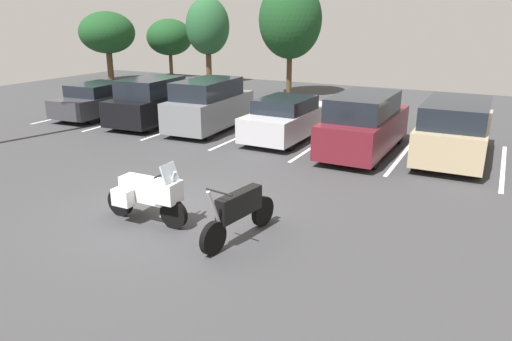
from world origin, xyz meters
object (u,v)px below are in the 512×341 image
Objects in this scene: car_grey at (209,105)px; car_maroon at (364,124)px; car_silver at (288,118)px; car_charcoal at (102,100)px; car_black at (153,102)px; car_tan at (455,130)px; motorcycle_second at (239,212)px; motorcycle_touring at (148,194)px.

car_grey reaches higher than car_maroon.
car_charcoal is at bearing -179.59° from car_silver.
car_black is at bearing -3.94° from car_charcoal.
car_grey reaches higher than car_black.
car_charcoal is at bearing 178.68° from car_grey.
car_black reaches higher than car_tan.
car_tan is at bearing 68.45° from motorcycle_second.
car_silver is at bearing 179.43° from car_tan.
car_grey is 0.95× the size of car_silver.
car_maroon is at bearing -3.95° from car_grey.
car_silver is 5.63m from car_tan.
motorcycle_second is 8.39m from car_silver.
car_maroon is at bearing -167.97° from car_tan.
car_maroon is (2.95, -0.62, 0.21)m from car_silver.
car_tan reaches higher than motorcycle_touring.
motorcycle_touring is 8.78m from car_grey.
car_black is at bearing 177.74° from car_maroon.
car_grey is (2.67, 0.08, 0.07)m from car_black.
car_tan is (2.67, 0.57, -0.01)m from car_maroon.
car_maroon reaches higher than motorcycle_second.
car_charcoal is at bearing 145.25° from motorcycle_second.
motorcycle_touring is 9.70m from car_tan.
car_charcoal reaches higher than motorcycle_second.
car_black is at bearing -177.34° from car_silver.
car_silver is (5.91, 0.27, -0.17)m from car_black.
car_black is 0.95× the size of car_tan.
car_silver is 0.94× the size of car_maroon.
car_tan is at bearing 57.13° from motorcycle_touring.
motorcycle_second is 8.56m from car_tan.
car_maroon is (11.93, -0.56, 0.23)m from car_charcoal.
car_tan is at bearing 0.91° from car_grey.
motorcycle_touring is at bearing -175.05° from motorcycle_second.
car_grey is (-3.61, 8.00, 0.31)m from motorcycle_touring.
car_charcoal is (-9.34, 8.13, 0.06)m from motorcycle_touring.
car_charcoal is at bearing 177.31° from car_maroon.
car_grey reaches higher than motorcycle_second.
motorcycle_second is 0.46× the size of car_charcoal.
motorcycle_touring is 8.01m from car_maroon.
car_black is 1.00× the size of car_silver.
car_grey is at bearing -176.54° from car_silver.
car_grey reaches higher than car_charcoal.
car_maroon is at bearing -2.69° from car_charcoal.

